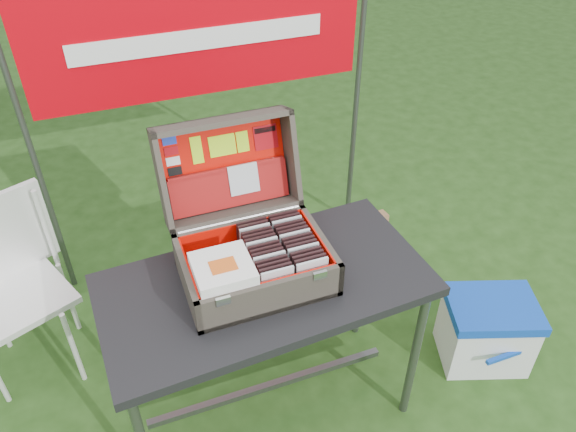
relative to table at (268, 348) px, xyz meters
name	(u,v)px	position (x,y,z in m)	size (l,w,h in m)	color
ground	(283,395)	(0.07, 0.01, -0.38)	(80.00, 80.00, 0.00)	#1F3E12
table	(268,348)	(0.00, 0.00, 0.00)	(1.23, 0.61, 0.77)	black
table_top	(266,285)	(0.00, 0.00, 0.36)	(1.23, 0.61, 0.04)	black
table_leg_fr	(414,358)	(0.55, -0.25, -0.02)	(0.04, 0.04, 0.73)	#59595B
table_leg_bl	(125,344)	(-0.55, 0.25, -0.02)	(0.04, 0.04, 0.73)	#59595B
table_leg_br	(360,279)	(0.55, 0.25, -0.02)	(0.04, 0.04, 0.73)	#59595B
table_brace	(269,386)	(0.00, 0.00, -0.26)	(1.08, 0.03, 0.03)	#59595B
suitcase	(249,219)	(-0.03, 0.08, 0.63)	(0.54, 0.54, 0.48)	brown
suitcase_base_bottom	(256,277)	(-0.03, 0.02, 0.39)	(0.54, 0.38, 0.02)	brown
suitcase_base_wall_front	(272,298)	(-0.03, -0.16, 0.46)	(0.54, 0.02, 0.14)	brown
suitcase_base_wall_back	(242,235)	(-0.03, 0.20, 0.46)	(0.54, 0.02, 0.14)	brown
suitcase_base_wall_left	(187,282)	(-0.28, 0.02, 0.46)	(0.02, 0.38, 0.14)	brown
suitcase_base_wall_right	(320,249)	(0.23, 0.02, 0.46)	(0.02, 0.38, 0.14)	brown
suitcase_liner_floor	(256,274)	(-0.03, 0.02, 0.41)	(0.49, 0.34, 0.01)	#E80D00
suitcase_latch_left	(223,301)	(-0.20, -0.17, 0.52)	(0.05, 0.01, 0.03)	silver
suitcase_latch_right	(320,275)	(0.14, -0.17, 0.52)	(0.05, 0.01, 0.03)	silver
suitcase_hinge	(240,220)	(-0.03, 0.22, 0.53)	(0.02, 0.02, 0.48)	silver
suitcase_lid_back	(224,164)	(-0.03, 0.40, 0.67)	(0.54, 0.38, 0.02)	brown
suitcase_lid_rim_far	(221,121)	(-0.03, 0.40, 0.86)	(0.54, 0.02, 0.14)	brown
suitcase_lid_rim_near	(235,212)	(-0.03, 0.29, 0.51)	(0.54, 0.02, 0.14)	brown
suitcase_lid_rim_left	(161,181)	(-0.28, 0.34, 0.69)	(0.02, 0.38, 0.14)	brown
suitcase_lid_rim_right	(290,155)	(0.23, 0.34, 0.69)	(0.02, 0.38, 0.14)	brown
suitcase_lid_liner	(225,165)	(-0.03, 0.39, 0.67)	(0.49, 0.34, 0.01)	#E80D00
suitcase_liner_wall_front	(271,294)	(-0.03, -0.14, 0.47)	(0.49, 0.01, 0.12)	#E80D00
suitcase_liner_wall_back	(242,235)	(-0.03, 0.19, 0.47)	(0.49, 0.01, 0.12)	#E80D00
suitcase_liner_wall_left	(190,279)	(-0.27, 0.02, 0.47)	(0.01, 0.34, 0.12)	#E80D00
suitcase_liner_wall_right	(317,247)	(0.22, 0.02, 0.47)	(0.01, 0.34, 0.12)	#E80D00
suitcase_lid_pocket	(230,188)	(-0.03, 0.34, 0.59)	(0.47, 0.15, 0.03)	maroon
suitcase_pocket_edge	(227,169)	(-0.03, 0.36, 0.67)	(0.46, 0.02, 0.02)	maroon
suitcase_pocket_cd	(244,179)	(0.03, 0.33, 0.63)	(0.12, 0.12, 0.01)	silver
lid_sticker_cc_a	(169,141)	(-0.22, 0.42, 0.80)	(0.05, 0.03, 0.00)	#1933B2
lid_sticker_cc_b	(171,151)	(-0.22, 0.41, 0.76)	(0.05, 0.03, 0.00)	#A4060D
lid_sticker_cc_c	(173,161)	(-0.22, 0.40, 0.73)	(0.05, 0.03, 0.00)	white
lid_sticker_cc_d	(175,171)	(-0.22, 0.39, 0.69)	(0.05, 0.03, 0.00)	black
lid_card_neon_tall	(197,150)	(-0.13, 0.41, 0.75)	(0.04, 0.11, 0.00)	#B4EE15
lid_card_neon_main	(222,145)	(-0.03, 0.41, 0.75)	(0.11, 0.08, 0.00)	#B4EE15
lid_card_neon_small	(243,142)	(0.05, 0.41, 0.75)	(0.05, 0.08, 0.00)	#B4EE15
lid_sticker_band	(266,137)	(0.15, 0.41, 0.75)	(0.10, 0.10, 0.00)	#A4060D
lid_sticker_band_bar	(265,130)	(0.15, 0.42, 0.78)	(0.09, 0.02, 0.00)	black
cd_left_0	(278,284)	(0.01, -0.12, 0.48)	(0.12, 0.01, 0.14)	silver
cd_left_1	(276,280)	(0.01, -0.10, 0.48)	(0.12, 0.01, 0.14)	black
cd_left_2	(274,276)	(0.01, -0.08, 0.48)	(0.12, 0.01, 0.14)	black
cd_left_3	(272,273)	(0.01, -0.06, 0.48)	(0.12, 0.01, 0.14)	black
cd_left_4	(270,269)	(0.01, -0.04, 0.48)	(0.12, 0.01, 0.14)	silver
cd_left_5	(268,265)	(0.01, -0.02, 0.48)	(0.12, 0.01, 0.14)	black
cd_left_6	(266,261)	(0.01, 0.01, 0.48)	(0.12, 0.01, 0.14)	black
cd_left_7	(264,258)	(0.01, 0.03, 0.48)	(0.12, 0.01, 0.14)	black
cd_left_8	(262,254)	(0.01, 0.05, 0.48)	(0.12, 0.01, 0.14)	silver
cd_left_9	(260,251)	(0.01, 0.07, 0.48)	(0.12, 0.01, 0.14)	black
cd_left_10	(259,247)	(0.01, 0.09, 0.48)	(0.12, 0.01, 0.14)	black
cd_left_11	(257,244)	(0.01, 0.11, 0.48)	(0.12, 0.01, 0.14)	black
cd_left_12	(255,240)	(0.01, 0.13, 0.48)	(0.12, 0.01, 0.14)	silver
cd_left_13	(254,237)	(0.01, 0.15, 0.48)	(0.12, 0.01, 0.14)	black
cd_left_14	(252,234)	(0.01, 0.17, 0.48)	(0.12, 0.01, 0.14)	black
cd_right_0	(312,275)	(0.14, -0.12, 0.48)	(0.12, 0.01, 0.14)	silver
cd_right_1	(310,271)	(0.14, -0.10, 0.48)	(0.12, 0.01, 0.14)	black
cd_right_2	(307,268)	(0.14, -0.08, 0.48)	(0.12, 0.01, 0.14)	black
cd_right_3	(305,264)	(0.14, -0.06, 0.48)	(0.12, 0.01, 0.14)	black
cd_right_4	(303,260)	(0.14, -0.04, 0.48)	(0.12, 0.01, 0.14)	silver
cd_right_5	(301,257)	(0.14, -0.02, 0.48)	(0.12, 0.01, 0.14)	black
cd_right_6	(299,253)	(0.14, 0.01, 0.48)	(0.12, 0.01, 0.14)	black
cd_right_7	(297,249)	(0.14, 0.03, 0.48)	(0.12, 0.01, 0.14)	black
cd_right_8	(295,246)	(0.14, 0.05, 0.48)	(0.12, 0.01, 0.14)	silver
cd_right_9	(293,243)	(0.14, 0.07, 0.48)	(0.12, 0.01, 0.14)	black
cd_right_10	(291,239)	(0.14, 0.09, 0.48)	(0.12, 0.01, 0.14)	black
cd_right_11	(289,236)	(0.14, 0.11, 0.48)	(0.12, 0.01, 0.14)	black
cd_right_12	(287,233)	(0.14, 0.13, 0.48)	(0.12, 0.01, 0.14)	silver
cd_right_13	(285,230)	(0.14, 0.15, 0.48)	(0.12, 0.01, 0.14)	black
cd_right_14	(283,226)	(0.14, 0.17, 0.48)	(0.12, 0.01, 0.14)	black
songbook_0	(223,272)	(-0.17, -0.05, 0.53)	(0.20, 0.20, 0.01)	white
songbook_1	(223,271)	(-0.17, -0.05, 0.53)	(0.20, 0.20, 0.01)	white
songbook_2	(223,270)	(-0.17, -0.05, 0.54)	(0.20, 0.20, 0.01)	white
songbook_3	(223,269)	(-0.17, -0.05, 0.54)	(0.20, 0.20, 0.01)	white
songbook_4	(223,268)	(-0.17, -0.05, 0.55)	(0.20, 0.20, 0.01)	white
songbook_5	(223,267)	(-0.17, -0.05, 0.55)	(0.20, 0.20, 0.01)	white
songbook_6	(222,266)	(-0.17, -0.05, 0.56)	(0.20, 0.20, 0.01)	white
songbook_7	(222,264)	(-0.17, -0.05, 0.56)	(0.20, 0.20, 0.01)	white
songbook_graphic	(223,265)	(-0.17, -0.06, 0.57)	(0.09, 0.07, 0.00)	#D85919
cooler	(486,331)	(1.06, -0.11, -0.20)	(0.41, 0.31, 0.36)	white
cooler_body	(485,334)	(1.06, -0.11, -0.23)	(0.39, 0.29, 0.31)	white
cooler_lid	(494,308)	(1.06, -0.11, -0.05)	(0.41, 0.31, 0.05)	#0E42BA
cooler_handle	(509,355)	(1.06, -0.28, -0.19)	(0.24, 0.02, 0.02)	#0E42BA
chair	(20,300)	(-0.95, 0.60, 0.05)	(0.39, 0.43, 0.87)	silver
chair_seat	(20,298)	(-0.95, 0.60, 0.06)	(0.39, 0.39, 0.03)	silver
chair_backrest	(5,235)	(-0.95, 0.79, 0.28)	(0.39, 0.03, 0.41)	silver
chair_leg_fr	(74,348)	(-0.78, 0.43, -0.16)	(0.02, 0.02, 0.44)	silver
chair_leg_br	(69,298)	(-0.78, 0.77, -0.16)	(0.02, 0.02, 0.44)	silver
chair_upright_right	(46,228)	(-0.78, 0.79, 0.27)	(0.02, 0.02, 0.41)	silver
cardboard_box	(349,257)	(0.65, 0.54, -0.16)	(0.43, 0.07, 0.45)	brown
banner_post_left	(33,154)	(-0.78, 1.11, 0.47)	(0.03, 0.03, 1.70)	#59595B
banner_post_right	(357,98)	(0.92, 1.11, 0.47)	(0.03, 0.03, 1.70)	#59595B
banner	(200,39)	(0.07, 1.10, 0.92)	(1.60, 0.01, 0.55)	#B9000B
banner_text	(201,39)	(0.07, 1.09, 0.92)	(1.20, 0.00, 0.10)	white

